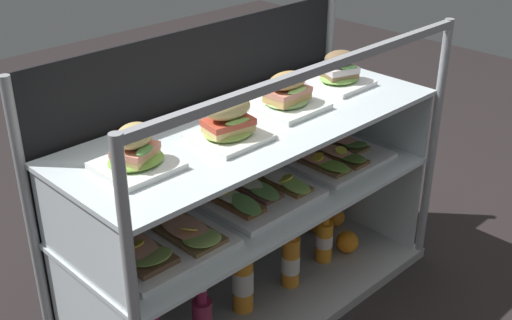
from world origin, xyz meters
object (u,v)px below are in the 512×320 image
object	(u,v)px
plated_roll_sandwich_near_left_corner	(228,123)
juice_bottle_near_post	(324,240)
open_sandwich_tray_far_left	(332,153)
orange_fruit_beside_bottles	(319,224)
juice_bottle_tucked_behind	(243,281)
juice_bottle_front_fourth	(291,260)
orange_fruit_near_left_post	(347,242)
open_sandwich_tray_right_of_center	(159,241)
orange_fruit_rolled_forward	(336,217)
juice_bottle_back_right	(203,320)
plated_roll_sandwich_far_left	(287,95)
plated_roll_sandwich_center	(339,73)
plated_roll_sandwich_far_right	(137,154)
open_sandwich_tray_center	(252,191)

from	to	relation	value
plated_roll_sandwich_near_left_corner	juice_bottle_near_post	size ratio (longest dim) A/B	0.93
open_sandwich_tray_far_left	orange_fruit_beside_bottles	size ratio (longest dim) A/B	4.37
juice_bottle_tucked_behind	orange_fruit_beside_bottles	xyz separation A→B (m)	(0.50, 0.11, -0.07)
plated_roll_sandwich_near_left_corner	juice_bottle_front_fourth	distance (m)	0.61
orange_fruit_near_left_post	open_sandwich_tray_right_of_center	bearing A→B (deg)	176.96
plated_roll_sandwich_near_left_corner	open_sandwich_tray_far_left	bearing A→B (deg)	4.41
open_sandwich_tray_right_of_center	orange_fruit_rolled_forward	size ratio (longest dim) A/B	4.76
juice_bottle_back_right	juice_bottle_front_fourth	distance (m)	0.38
plated_roll_sandwich_far_left	juice_bottle_tucked_behind	xyz separation A→B (m)	(-0.21, -0.03, -0.54)
open_sandwich_tray_right_of_center	juice_bottle_back_right	world-z (taller)	open_sandwich_tray_right_of_center
plated_roll_sandwich_center	juice_bottle_near_post	xyz separation A→B (m)	(-0.10, -0.05, -0.56)
juice_bottle_back_right	orange_fruit_near_left_post	distance (m)	0.66
juice_bottle_back_right	plated_roll_sandwich_far_right	bearing A→B (deg)	163.37
juice_bottle_tucked_behind	plated_roll_sandwich_far_right	bearing A→B (deg)	176.75
open_sandwich_tray_far_left	juice_bottle_near_post	bearing A→B (deg)	-149.95
open_sandwich_tray_right_of_center	juice_bottle_back_right	xyz separation A→B (m)	(0.11, -0.03, -0.31)
juice_bottle_near_post	open_sandwich_tray_center	bearing A→B (deg)	173.72
plated_roll_sandwich_far_right	juice_bottle_tucked_behind	xyz separation A→B (m)	(0.33, -0.02, -0.54)
open_sandwich_tray_far_left	orange_fruit_near_left_post	size ratio (longest dim) A/B	4.09
plated_roll_sandwich_near_left_corner	juice_bottle_tucked_behind	bearing A→B (deg)	10.96
plated_roll_sandwich_center	juice_bottle_back_right	bearing A→B (deg)	-173.81
juice_bottle_tucked_behind	orange_fruit_near_left_post	xyz separation A→B (m)	(0.48, -0.03, -0.07)
plated_roll_sandwich_far_left	juice_bottle_near_post	world-z (taller)	plated_roll_sandwich_far_left
juice_bottle_back_right	open_sandwich_tray_center	bearing A→B (deg)	11.73
plated_roll_sandwich_far_left	juice_bottle_front_fourth	xyz separation A→B (m)	(-0.02, -0.05, -0.55)
open_sandwich_tray_right_of_center	open_sandwich_tray_far_left	distance (m)	0.73
juice_bottle_back_right	orange_fruit_rolled_forward	xyz separation A→B (m)	(0.76, 0.13, -0.04)
plated_roll_sandwich_near_left_corner	orange_fruit_near_left_post	world-z (taller)	plated_roll_sandwich_near_left_corner
orange_fruit_beside_bottles	orange_fruit_rolled_forward	xyz separation A→B (m)	(0.09, -0.01, -0.00)
orange_fruit_rolled_forward	open_sandwich_tray_far_left	bearing A→B (deg)	-151.92
plated_roll_sandwich_far_right	plated_roll_sandwich_far_left	size ratio (longest dim) A/B	0.93
juice_bottle_front_fourth	juice_bottle_tucked_behind	bearing A→B (deg)	174.55
open_sandwich_tray_far_left	juice_bottle_front_fourth	world-z (taller)	open_sandwich_tray_far_left
juice_bottle_near_post	orange_fruit_beside_bottles	world-z (taller)	juice_bottle_near_post
open_sandwich_tray_center	orange_fruit_beside_bottles	xyz separation A→B (m)	(0.43, 0.08, -0.34)
plated_roll_sandwich_far_right	plated_roll_sandwich_near_left_corner	xyz separation A→B (m)	(0.27, -0.03, 0.01)
plated_roll_sandwich_near_left_corner	open_sandwich_tray_far_left	size ratio (longest dim) A/B	0.55
plated_roll_sandwich_near_left_corner	open_sandwich_tray_center	world-z (taller)	plated_roll_sandwich_near_left_corner
plated_roll_sandwich_far_left	open_sandwich_tray_right_of_center	distance (m)	0.57
orange_fruit_rolled_forward	plated_roll_sandwich_far_left	bearing A→B (deg)	-168.42
plated_roll_sandwich_center	open_sandwich_tray_right_of_center	xyz separation A→B (m)	(-0.77, -0.04, -0.26)
plated_roll_sandwich_near_left_corner	plated_roll_sandwich_far_left	distance (m)	0.27
plated_roll_sandwich_center	orange_fruit_beside_bottles	world-z (taller)	plated_roll_sandwich_center
juice_bottle_back_right	juice_bottle_near_post	xyz separation A→B (m)	(0.56, 0.02, 0.00)
plated_roll_sandwich_far_left	open_sandwich_tray_far_left	bearing A→B (deg)	-0.47
juice_bottle_back_right	orange_fruit_rolled_forward	size ratio (longest dim) A/B	2.90
juice_bottle_front_fourth	orange_fruit_beside_bottles	size ratio (longest dim) A/B	3.16
orange_fruit_beside_bottles	orange_fruit_near_left_post	distance (m)	0.15
juice_bottle_front_fourth	orange_fruit_beside_bottles	distance (m)	0.33
open_sandwich_tray_right_of_center	juice_bottle_tucked_behind	bearing A→B (deg)	-1.34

